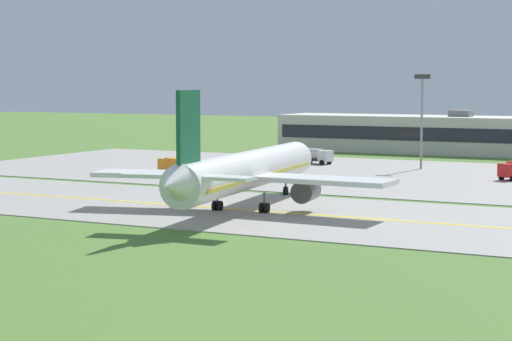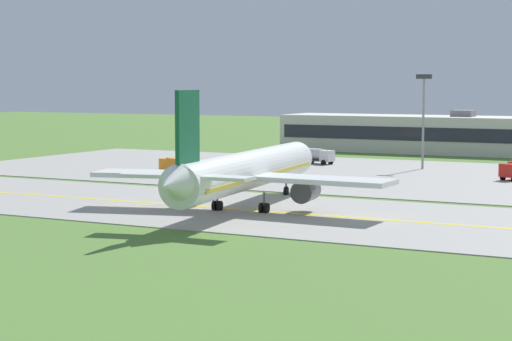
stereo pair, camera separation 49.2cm
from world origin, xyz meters
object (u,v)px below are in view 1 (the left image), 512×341
(airplane_lead, at_px, (246,171))
(apron_light_mast, at_px, (422,109))
(service_truck_fuel, at_px, (315,155))
(service_truck_catering, at_px, (175,165))

(airplane_lead, height_order, apron_light_mast, apron_light_mast)
(service_truck_fuel, bearing_deg, apron_light_mast, -2.68)
(service_truck_fuel, xyz_separation_m, service_truck_catering, (-10.38, -26.73, -0.00))
(airplane_lead, distance_m, service_truck_fuel, 55.96)
(airplane_lead, relative_size, service_truck_catering, 6.26)
(service_truck_catering, distance_m, apron_light_mast, 39.34)
(airplane_lead, height_order, service_truck_fuel, airplane_lead)
(service_truck_fuel, bearing_deg, service_truck_catering, -111.22)
(service_truck_fuel, relative_size, apron_light_mast, 0.43)
(service_truck_catering, relative_size, apron_light_mast, 0.43)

